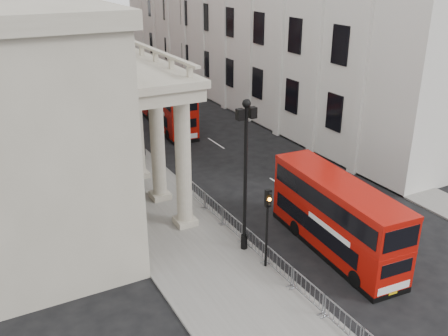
{
  "coord_description": "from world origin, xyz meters",
  "views": [
    {
      "loc": [
        -12.66,
        -16.07,
        14.59
      ],
      "look_at": [
        0.9,
        9.08,
        2.69
      ],
      "focal_mm": 40.0,
      "sensor_mm": 36.0,
      "label": 1
    }
  ],
  "objects_px": {
    "lamp_post_south": "(245,167)",
    "pedestrian_c": "(131,164)",
    "traffic_light": "(268,214)",
    "pedestrian_b": "(123,169)",
    "pedestrian_a": "(124,192)",
    "bus_near": "(336,215)",
    "bus_far": "(167,104)",
    "lamp_post_mid": "(140,97)",
    "lamp_post_north": "(87,62)"
  },
  "relations": [
    {
      "from": "traffic_light",
      "to": "pedestrian_b",
      "type": "distance_m",
      "value": 14.41
    },
    {
      "from": "lamp_post_south",
      "to": "bus_far",
      "type": "distance_m",
      "value": 22.83
    },
    {
      "from": "bus_near",
      "to": "pedestrian_a",
      "type": "height_order",
      "value": "bus_near"
    },
    {
      "from": "traffic_light",
      "to": "pedestrian_c",
      "type": "relative_size",
      "value": 2.44
    },
    {
      "from": "pedestrian_c",
      "to": "pedestrian_b",
      "type": "bearing_deg",
      "value": -138.74
    },
    {
      "from": "lamp_post_south",
      "to": "pedestrian_c",
      "type": "distance_m",
      "value": 13.22
    },
    {
      "from": "lamp_post_south",
      "to": "lamp_post_mid",
      "type": "distance_m",
      "value": 16.0
    },
    {
      "from": "pedestrian_b",
      "to": "bus_near",
      "type": "bearing_deg",
      "value": 122.99
    },
    {
      "from": "traffic_light",
      "to": "bus_far",
      "type": "distance_m",
      "value": 24.65
    },
    {
      "from": "lamp_post_south",
      "to": "lamp_post_mid",
      "type": "bearing_deg",
      "value": 90.0
    },
    {
      "from": "lamp_post_north",
      "to": "pedestrian_c",
      "type": "height_order",
      "value": "lamp_post_north"
    },
    {
      "from": "traffic_light",
      "to": "bus_near",
      "type": "distance_m",
      "value": 4.34
    },
    {
      "from": "lamp_post_south",
      "to": "pedestrian_a",
      "type": "xyz_separation_m",
      "value": [
        -4.05,
        8.16,
        -3.91
      ]
    },
    {
      "from": "lamp_post_mid",
      "to": "pedestrian_a",
      "type": "height_order",
      "value": "lamp_post_mid"
    },
    {
      "from": "pedestrian_c",
      "to": "lamp_post_north",
      "type": "bearing_deg",
      "value": 90.52
    },
    {
      "from": "lamp_post_south",
      "to": "pedestrian_b",
      "type": "relative_size",
      "value": 4.74
    },
    {
      "from": "bus_far",
      "to": "pedestrian_a",
      "type": "relative_size",
      "value": 5.86
    },
    {
      "from": "lamp_post_south",
      "to": "pedestrian_c",
      "type": "xyz_separation_m",
      "value": [
        -2.15,
        12.44,
        -3.91
      ]
    },
    {
      "from": "bus_near",
      "to": "bus_far",
      "type": "relative_size",
      "value": 0.93
    },
    {
      "from": "pedestrian_a",
      "to": "traffic_light",
      "type": "bearing_deg",
      "value": -71.92
    },
    {
      "from": "pedestrian_b",
      "to": "traffic_light",
      "type": "bearing_deg",
      "value": 108.15
    },
    {
      "from": "lamp_post_south",
      "to": "lamp_post_mid",
      "type": "xyz_separation_m",
      "value": [
        0.0,
        16.0,
        0.0
      ]
    },
    {
      "from": "lamp_post_north",
      "to": "pedestrian_b",
      "type": "xyz_separation_m",
      "value": [
        -2.93,
        -20.09,
        -3.91
      ]
    },
    {
      "from": "pedestrian_b",
      "to": "pedestrian_c",
      "type": "xyz_separation_m",
      "value": [
        0.78,
        0.53,
        0.0
      ]
    },
    {
      "from": "lamp_post_south",
      "to": "pedestrian_a",
      "type": "height_order",
      "value": "lamp_post_south"
    },
    {
      "from": "lamp_post_mid",
      "to": "traffic_light",
      "type": "xyz_separation_m",
      "value": [
        0.1,
        -18.02,
        -1.8
      ]
    },
    {
      "from": "lamp_post_north",
      "to": "bus_near",
      "type": "distance_m",
      "value": 34.64
    },
    {
      "from": "lamp_post_mid",
      "to": "bus_far",
      "type": "xyz_separation_m",
      "value": [
        4.72,
        6.18,
        -2.62
      ]
    },
    {
      "from": "traffic_light",
      "to": "pedestrian_c",
      "type": "bearing_deg",
      "value": 98.86
    },
    {
      "from": "lamp_post_south",
      "to": "bus_near",
      "type": "bearing_deg",
      "value": -27.6
    },
    {
      "from": "lamp_post_mid",
      "to": "traffic_light",
      "type": "height_order",
      "value": "lamp_post_mid"
    },
    {
      "from": "traffic_light",
      "to": "lamp_post_north",
      "type": "bearing_deg",
      "value": 90.17
    },
    {
      "from": "traffic_light",
      "to": "pedestrian_a",
      "type": "distance_m",
      "value": 11.19
    },
    {
      "from": "lamp_post_north",
      "to": "bus_far",
      "type": "xyz_separation_m",
      "value": [
        4.72,
        -9.82,
        -2.62
      ]
    },
    {
      "from": "traffic_light",
      "to": "pedestrian_b",
      "type": "relative_size",
      "value": 2.45
    },
    {
      "from": "lamp_post_mid",
      "to": "bus_far",
      "type": "relative_size",
      "value": 0.81
    },
    {
      "from": "lamp_post_south",
      "to": "pedestrian_a",
      "type": "bearing_deg",
      "value": 116.4
    },
    {
      "from": "bus_far",
      "to": "pedestrian_a",
      "type": "bearing_deg",
      "value": -117.44
    },
    {
      "from": "lamp_post_north",
      "to": "pedestrian_a",
      "type": "bearing_deg",
      "value": -99.64
    },
    {
      "from": "lamp_post_north",
      "to": "pedestrian_a",
      "type": "relative_size",
      "value": 4.72
    },
    {
      "from": "lamp_post_mid",
      "to": "bus_far",
      "type": "distance_m",
      "value": 8.21
    },
    {
      "from": "bus_near",
      "to": "pedestrian_a",
      "type": "xyz_separation_m",
      "value": [
        -8.37,
        10.42,
        -1.12
      ]
    },
    {
      "from": "lamp_post_north",
      "to": "bus_near",
      "type": "bearing_deg",
      "value": -82.81
    },
    {
      "from": "traffic_light",
      "to": "bus_near",
      "type": "bearing_deg",
      "value": -3.26
    },
    {
      "from": "traffic_light",
      "to": "pedestrian_a",
      "type": "relative_size",
      "value": 2.44
    },
    {
      "from": "lamp_post_south",
      "to": "traffic_light",
      "type": "relative_size",
      "value": 1.93
    },
    {
      "from": "lamp_post_north",
      "to": "traffic_light",
      "type": "distance_m",
      "value": 34.07
    },
    {
      "from": "bus_far",
      "to": "pedestrian_b",
      "type": "relative_size",
      "value": 5.88
    },
    {
      "from": "bus_near",
      "to": "pedestrian_c",
      "type": "bearing_deg",
      "value": 118.1
    },
    {
      "from": "bus_far",
      "to": "pedestrian_c",
      "type": "height_order",
      "value": "bus_far"
    }
  ]
}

